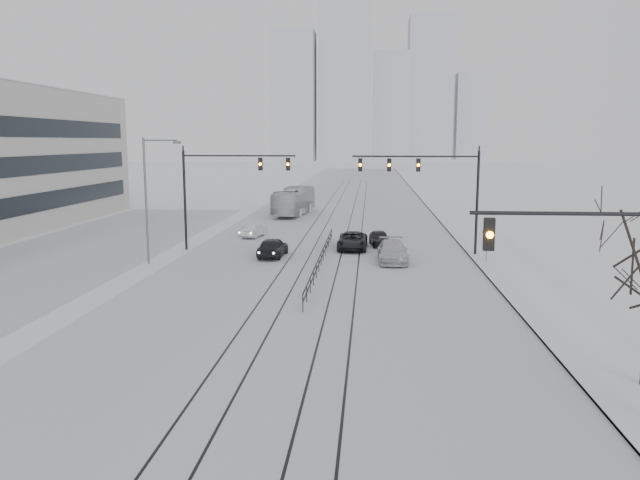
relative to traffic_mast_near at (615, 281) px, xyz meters
The scene contains 18 objects.
road 55.26m from the traffic_mast_near, 101.30° to the left, with size 22.00×260.00×0.02m, color silver.
sidewalk_east 54.26m from the traffic_mast_near, 87.13° to the left, with size 5.00×260.00×0.16m, color white.
curb 54.19m from the traffic_mast_near, 89.72° to the left, with size 0.10×260.00×0.12m, color gray.
parking_strip 42.54m from the traffic_mast_near, 136.71° to the left, with size 14.00×60.00×0.03m, color silver.
tram_rails 35.96m from the traffic_mast_near, 107.60° to the left, with size 5.30×180.00×0.01m.
skyline 268.96m from the traffic_mast_near, 91.23° to the left, with size 96.00×48.00×72.00m.
traffic_mast_near is the anchor object (origin of this frame).
traffic_mast_ne 29.14m from the traffic_mast_near, 95.19° to the left, with size 9.60×0.37×8.00m.
traffic_mast_nw 35.69m from the traffic_mast_near, 122.77° to the left, with size 9.10×0.37×8.00m.
street_light_west 33.24m from the traffic_mast_near, 133.76° to the left, with size 2.73×0.25×9.00m.
median_fence 26.62m from the traffic_mast_near, 114.20° to the left, with size 0.06×24.00×1.00m.
street_sign 26.19m from the traffic_mast_near, 87.77° to the left, with size 0.70×0.06×2.40m.
sedan_sb_inner 31.24m from the traffic_mast_near, 118.42° to the left, with size 1.77×4.40×1.50m, color black.
sedan_sb_outer 41.34m from the traffic_mast_near, 115.96° to the left, with size 1.31×3.75×1.23m, color silver.
sedan_nb_front 32.58m from the traffic_mast_near, 105.76° to the left, with size 2.33×5.05×1.40m, color black.
sedan_nb_right 26.93m from the traffic_mast_near, 102.39° to the left, with size 2.15×5.28×1.53m, color silver.
sedan_nb_far 34.00m from the traffic_mast_near, 101.20° to the left, with size 1.52×3.77×1.28m, color black.
box_truck 57.38m from the traffic_mast_near, 106.72° to the left, with size 2.72×11.61×3.23m, color #B8BBBD.
Camera 1 is at (3.40, -13.01, 8.73)m, focal length 35.00 mm.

